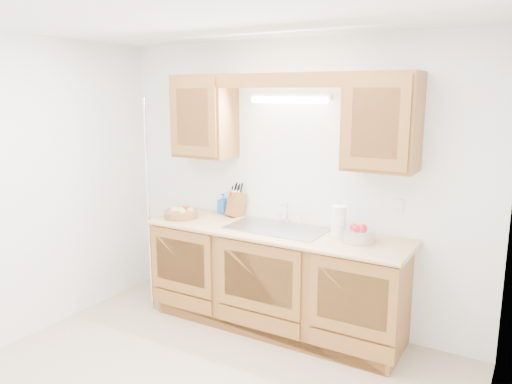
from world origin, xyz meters
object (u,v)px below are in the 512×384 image
Objects in this scene: knife_block at (236,204)px; apple_bowl at (358,234)px; fruit_basket at (181,213)px; paper_towel at (339,222)px.

knife_block is 1.28m from apple_bowl.
apple_bowl is (1.68, 0.09, 0.02)m from fruit_basket.
knife_block reaches higher than fruit_basket.
apple_bowl is at bearing -14.54° from paper_towel.
paper_towel is at bearing 12.63° from knife_block.
apple_bowl is at bearing 3.20° from fruit_basket.
knife_block is 1.00× the size of apple_bowl.
paper_towel is (1.08, -0.16, 0.01)m from knife_block.
paper_towel is at bearing 165.46° from apple_bowl.
paper_towel reaches higher than apple_bowl.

